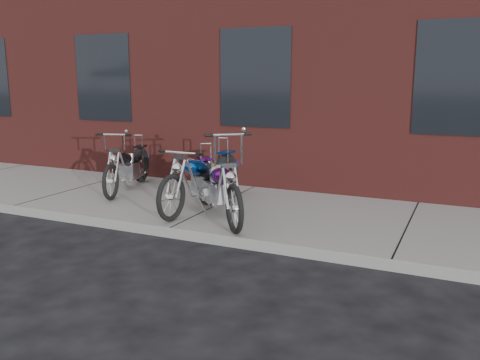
% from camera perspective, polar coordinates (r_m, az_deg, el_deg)
% --- Properties ---
extents(ground, '(120.00, 120.00, 0.00)m').
position_cam_1_polar(ground, '(7.21, -7.85, -6.48)').
color(ground, '#26262A').
rests_on(ground, ground).
extents(sidewalk, '(22.00, 3.00, 0.15)m').
position_cam_1_polar(sidewalk, '(8.44, -2.40, -3.20)').
color(sidewalk, gray).
rests_on(sidewalk, ground).
extents(building_brick, '(22.00, 10.00, 8.00)m').
position_cam_1_polar(building_brick, '(14.38, 9.96, 18.42)').
color(building_brick, maroon).
rests_on(building_brick, ground).
extents(chopper_purple, '(1.67, 1.82, 1.32)m').
position_cam_1_polar(chopper_purple, '(7.57, -2.58, -1.00)').
color(chopper_purple, black).
rests_on(chopper_purple, sidewalk).
extents(chopper_blue, '(0.59, 2.42, 1.05)m').
position_cam_1_polar(chopper_blue, '(8.14, -4.17, -0.07)').
color(chopper_blue, black).
rests_on(chopper_blue, sidewalk).
extents(chopper_third, '(0.78, 2.13, 1.11)m').
position_cam_1_polar(chopper_third, '(9.64, -12.45, 1.24)').
color(chopper_third, black).
rests_on(chopper_third, sidewalk).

